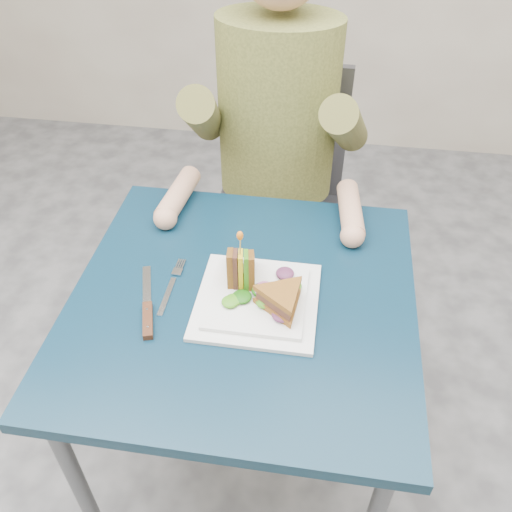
% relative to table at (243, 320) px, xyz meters
% --- Properties ---
extents(ground, '(4.00, 4.00, 0.00)m').
position_rel_table_xyz_m(ground, '(0.00, 0.00, -0.65)').
color(ground, '#535356').
rests_on(ground, ground).
extents(table, '(0.75, 0.75, 0.73)m').
position_rel_table_xyz_m(table, '(0.00, 0.00, 0.00)').
color(table, black).
rests_on(table, ground).
extents(chair, '(0.42, 0.40, 0.93)m').
position_rel_table_xyz_m(chair, '(0.00, 0.70, -0.11)').
color(chair, '#47474C').
rests_on(chair, ground).
extents(diner, '(0.54, 0.59, 0.74)m').
position_rel_table_xyz_m(diner, '(-0.00, 0.59, 0.26)').
color(diner, brown).
rests_on(diner, chair).
extents(plate, '(0.26, 0.26, 0.02)m').
position_rel_table_xyz_m(plate, '(0.03, -0.02, 0.09)').
color(plate, white).
rests_on(plate, table).
extents(sandwich_flat, '(0.17, 0.17, 0.05)m').
position_rel_table_xyz_m(sandwich_flat, '(0.09, -0.04, 0.12)').
color(sandwich_flat, brown).
rests_on(sandwich_flat, plate).
extents(sandwich_upright, '(0.08, 0.13, 0.13)m').
position_rel_table_xyz_m(sandwich_upright, '(-0.01, 0.03, 0.13)').
color(sandwich_upright, brown).
rests_on(sandwich_upright, plate).
extents(fork, '(0.02, 0.18, 0.01)m').
position_rel_table_xyz_m(fork, '(-0.16, -0.00, 0.08)').
color(fork, silver).
rests_on(fork, table).
extents(knife, '(0.09, 0.22, 0.02)m').
position_rel_table_xyz_m(knife, '(-0.19, -0.09, 0.09)').
color(knife, silver).
rests_on(knife, table).
extents(toothpick, '(0.01, 0.01, 0.06)m').
position_rel_table_xyz_m(toothpick, '(-0.01, 0.03, 0.20)').
color(toothpick, tan).
rests_on(toothpick, sandwich_upright).
extents(toothpick_frill, '(0.01, 0.01, 0.02)m').
position_rel_table_xyz_m(toothpick_frill, '(-0.01, 0.03, 0.23)').
color(toothpick_frill, orange).
rests_on(toothpick_frill, sandwich_upright).
extents(lettuce_spill, '(0.15, 0.13, 0.02)m').
position_rel_table_xyz_m(lettuce_spill, '(0.04, -0.01, 0.11)').
color(lettuce_spill, '#337A14').
rests_on(lettuce_spill, plate).
extents(onion_ring, '(0.04, 0.04, 0.02)m').
position_rel_table_xyz_m(onion_ring, '(0.05, -0.01, 0.11)').
color(onion_ring, '#9E4C7A').
rests_on(onion_ring, plate).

